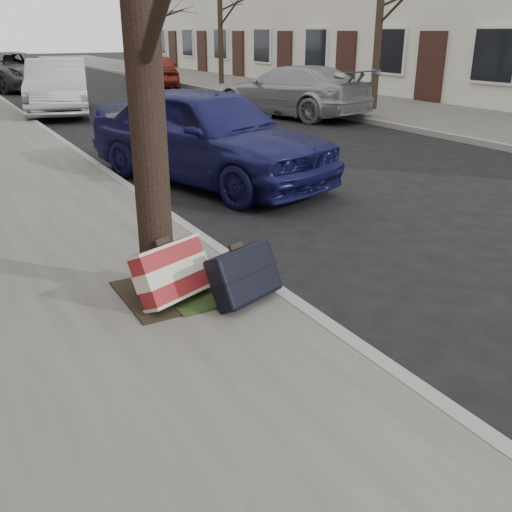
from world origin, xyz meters
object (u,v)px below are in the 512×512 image
car_near_mid (58,87)px  suitcase_navy (244,274)px  car_near_front (208,134)px  suitcase_red (172,272)px

car_near_mid → suitcase_navy: bearing=-82.2°
suitcase_navy → car_near_front: car_near_front is taller
suitcase_red → car_near_mid: car_near_mid is taller
car_near_front → suitcase_navy: bearing=-128.9°
car_near_front → car_near_mid: car_near_mid is taller
suitcase_navy → car_near_mid: size_ratio=0.14×
suitcase_navy → car_near_mid: car_near_mid is taller
suitcase_red → car_near_mid: (1.82, 12.49, 0.35)m
suitcase_red → car_near_mid: 12.63m
suitcase_red → car_near_front: (2.08, 3.72, 0.34)m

